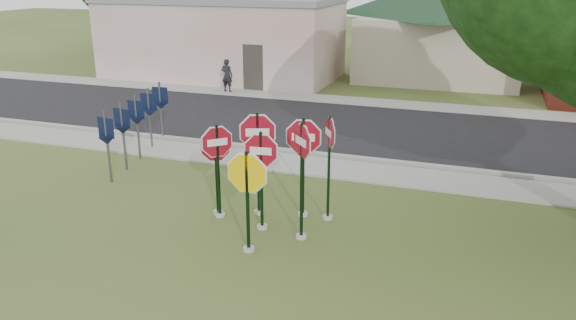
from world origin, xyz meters
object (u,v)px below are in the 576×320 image
(stop_sign_yellow, at_px, (247,188))
(pedestrian, at_px, (227,75))
(stop_sign_left, at_px, (218,159))
(stop_sign_center, at_px, (261,168))

(stop_sign_yellow, distance_m, pedestrian, 15.84)
(stop_sign_left, relative_size, pedestrian, 1.53)
(stop_sign_center, bearing_deg, stop_sign_yellow, -83.07)
(stop_sign_yellow, xyz_separation_m, pedestrian, (-7.12, 14.14, -0.57))
(pedestrian, bearing_deg, stop_sign_left, 118.74)
(stop_sign_center, bearing_deg, pedestrian, 118.17)
(pedestrian, bearing_deg, stop_sign_yellow, 121.05)
(stop_sign_yellow, bearing_deg, stop_sign_center, 96.93)
(stop_sign_yellow, distance_m, stop_sign_left, 1.89)
(stop_sign_center, xyz_separation_m, stop_sign_left, (-1.19, 0.28, -0.02))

